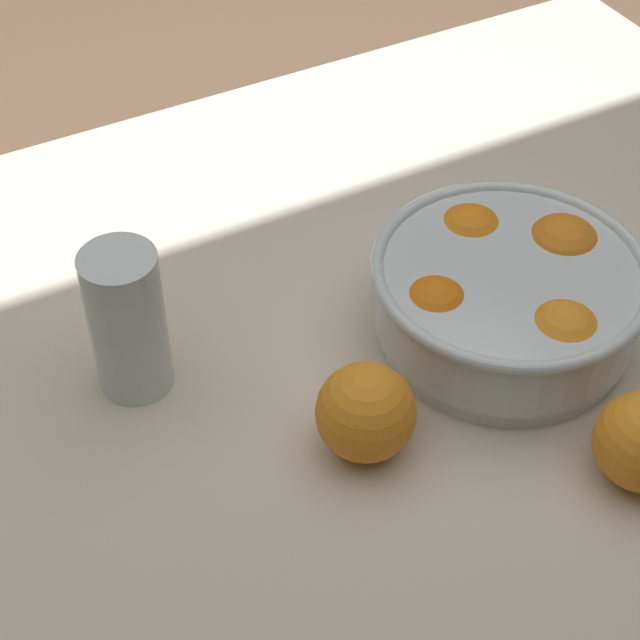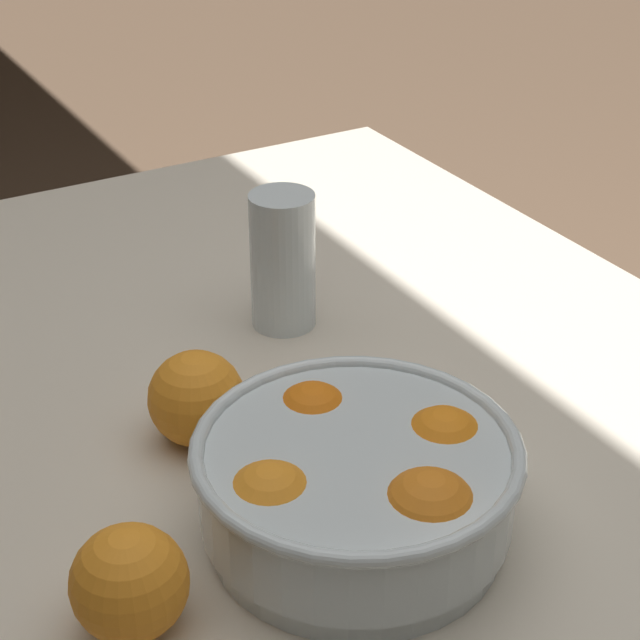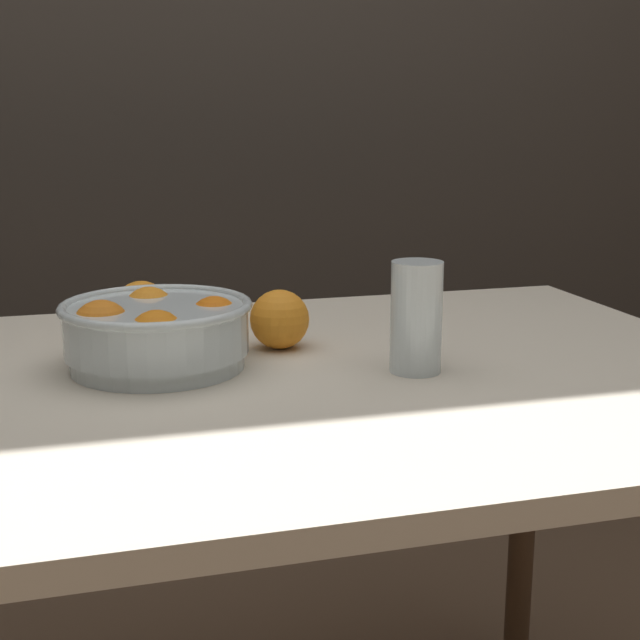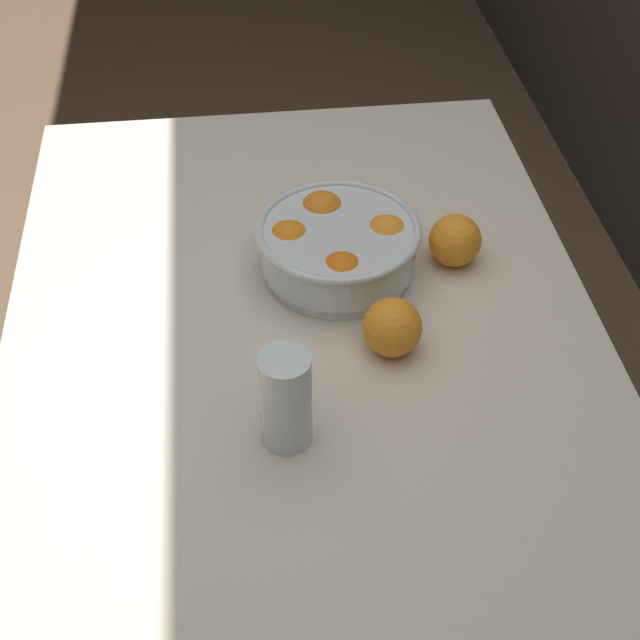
# 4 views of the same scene
# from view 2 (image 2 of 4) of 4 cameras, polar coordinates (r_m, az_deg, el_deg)

# --- Properties ---
(dining_table) EXTENTS (1.26, 0.86, 0.77)m
(dining_table) POSITION_cam_2_polar(r_m,az_deg,el_deg) (1.01, 0.64, -9.18)
(dining_table) COLOR beige
(dining_table) RESTS_ON ground_plane
(fruit_bowl) EXTENTS (0.25, 0.25, 0.10)m
(fruit_bowl) POSITION_cam_2_polar(r_m,az_deg,el_deg) (0.81, 2.06, -8.74)
(fruit_bowl) COLOR silver
(fruit_bowl) RESTS_ON dining_table
(juice_glass) EXTENTS (0.07, 0.07, 0.14)m
(juice_glass) POSITION_cam_2_polar(r_m,az_deg,el_deg) (1.08, -1.99, 2.75)
(juice_glass) COLOR #F4A314
(juice_glass) RESTS_ON dining_table
(orange_loose_near_bowl) EXTENTS (0.08, 0.08, 0.08)m
(orange_loose_near_bowl) POSITION_cam_2_polar(r_m,az_deg,el_deg) (0.92, -6.61, -4.17)
(orange_loose_near_bowl) COLOR orange
(orange_loose_near_bowl) RESTS_ON dining_table
(orange_loose_front) EXTENTS (0.08, 0.08, 0.08)m
(orange_loose_front) POSITION_cam_2_polar(r_m,az_deg,el_deg) (0.75, -10.13, -13.65)
(orange_loose_front) COLOR orange
(orange_loose_front) RESTS_ON dining_table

